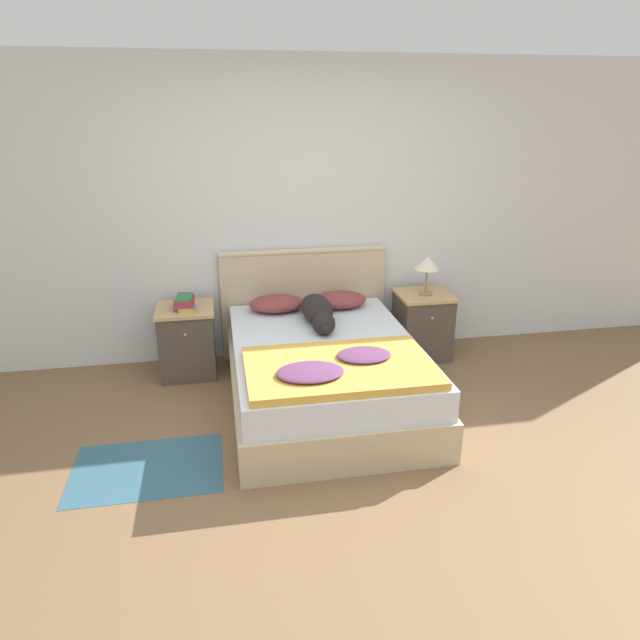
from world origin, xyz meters
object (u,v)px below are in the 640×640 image
Objects in this scene: pillow_left at (277,303)px; dog at (318,312)px; nightstand_left at (187,341)px; table_lamp at (428,264)px; bed at (325,373)px; book_stack at (185,302)px; pillow_right at (339,300)px; nightstand_right at (422,325)px.

pillow_left is 0.61× the size of dog.
table_lamp reaches higher than nightstand_left.
table_lamp reaches higher than bed.
bed is at bearing -34.31° from book_stack.
dog is 1.10m from book_stack.
pillow_right is 0.43m from dog.
dog is at bearing -163.74° from table_lamp.
table_lamp reaches higher than pillow_right.
nightstand_left is (-1.04, 0.72, 0.05)m from bed.
nightstand_left reaches higher than bed.
pillow_left is 2.07× the size of book_stack.
nightstand_left is at bearing 180.00° from nightstand_right.
nightstand_right is 1.27× the size of pillow_left.
dog is at bearing -162.20° from nightstand_right.
nightstand_right is (1.04, 0.72, 0.05)m from bed.
nightstand_left is 1.15m from dog.
book_stack reaches higher than bed.
pillow_right is 1.35× the size of table_lamp.
bed is 0.53m from dog.
dog reaches higher than book_stack.
nightstand_right is at bearing 0.52° from book_stack.
pillow_left is at bearing 110.14° from bed.
pillow_left and pillow_right have the same top height.
book_stack reaches higher than nightstand_right.
bed is 3.24× the size of nightstand_left.
pillow_left is 1.35× the size of table_lamp.
pillow_right is (-0.76, 0.02, 0.28)m from nightstand_right.
table_lamp reaches higher than book_stack.
table_lamp is (1.31, -0.05, 0.29)m from pillow_left.
table_lamp reaches higher than dog.
table_lamp is at bearing 33.75° from bed.
bed is 1.26m from nightstand_right.
table_lamp is (2.06, -0.01, 0.22)m from book_stack.
dog is (-0.25, -0.35, 0.03)m from pillow_right.
book_stack is at bearing -179.48° from nightstand_right.
dog is at bearing -16.21° from book_stack.
dog is at bearing -125.74° from pillow_right.
book_stack is 0.65× the size of table_lamp.
book_stack is (-1.05, 0.31, 0.04)m from dog.
pillow_right is 0.61× the size of dog.
nightstand_left is at bearing 179.18° from table_lamp.
book_stack is at bearing 163.79° from dog.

